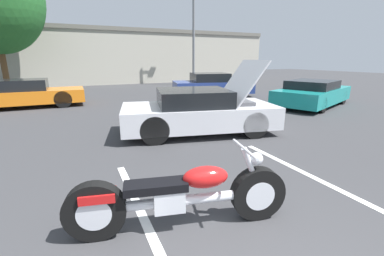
% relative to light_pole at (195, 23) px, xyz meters
% --- Properties ---
extents(parking_stripe_back, '(0.12, 5.02, 0.01)m').
position_rel_light_pole_xyz_m(parking_stripe_back, '(-4.97, -16.30, -4.58)').
color(parking_stripe_back, white).
rests_on(parking_stripe_back, ground).
extents(far_building, '(32.00, 4.20, 4.40)m').
position_rel_light_pole_xyz_m(far_building, '(-7.54, 4.98, -2.24)').
color(far_building, '#B2AD9E').
rests_on(far_building, ground).
extents(light_pole, '(1.21, 0.28, 8.39)m').
position_rel_light_pole_xyz_m(light_pole, '(0.00, 0.00, 0.00)').
color(light_pole, slate).
rests_on(light_pole, ground).
extents(motorcycle, '(2.63, 0.91, 0.98)m').
position_rel_light_pole_xyz_m(motorcycle, '(-7.58, -15.91, -4.17)').
color(motorcycle, black).
rests_on(motorcycle, ground).
extents(show_car_hood_open, '(4.43, 2.71, 1.97)m').
position_rel_light_pole_xyz_m(show_car_hood_open, '(-5.53, -12.21, -3.98)').
color(show_car_hood_open, silver).
rests_on(show_car_hood_open, ground).
extents(parked_car_mid_right_row, '(4.56, 2.83, 1.25)m').
position_rel_light_pole_xyz_m(parked_car_mid_right_row, '(-1.65, -5.85, -3.98)').
color(parked_car_mid_right_row, navy).
rests_on(parked_car_mid_right_row, ground).
extents(parked_car_mid_left_row, '(4.51, 1.74, 1.17)m').
position_rel_light_pole_xyz_m(parked_car_mid_left_row, '(-10.54, -5.67, -4.02)').
color(parked_car_mid_left_row, orange).
rests_on(parked_car_mid_left_row, ground).
extents(parked_car_right_row, '(4.81, 3.41, 1.11)m').
position_rel_light_pole_xyz_m(parked_car_right_row, '(0.83, -10.44, -4.04)').
color(parked_car_right_row, teal).
rests_on(parked_car_right_row, ground).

